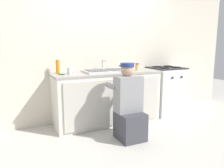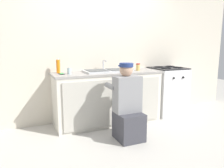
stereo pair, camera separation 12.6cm
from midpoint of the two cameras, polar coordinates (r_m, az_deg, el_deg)
ground_plane at (r=3.70m, az=1.63°, el=-11.31°), size 12.00×12.00×0.00m
back_wall at (r=4.04m, az=-2.27°, el=8.68°), size 6.00×0.10×2.50m
counter_cabinet at (r=3.82m, az=-0.21°, el=-3.78°), size 1.83×0.62×0.87m
countertop at (r=3.75m, az=-0.27°, el=2.95°), size 1.87×0.62×0.03m
sink_double_basin at (r=3.74m, az=-0.28°, el=3.51°), size 0.80×0.44×0.19m
stove_range at (r=4.48m, az=15.00°, el=-1.66°), size 0.62×0.62×0.93m
plumber_person at (r=3.17m, az=5.27°, el=-6.26°), size 0.42×0.61×1.10m
condiment_jar at (r=3.96m, az=7.70°, el=4.44°), size 0.07×0.07×0.13m
water_glass at (r=3.49m, az=-10.11°, el=3.35°), size 0.06×0.06×0.10m
soap_bottle_orange at (r=3.64m, az=-12.92°, el=4.54°), size 0.06×0.06×0.25m
cell_phone at (r=3.52m, az=-12.05°, el=2.63°), size 0.07×0.14×0.01m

